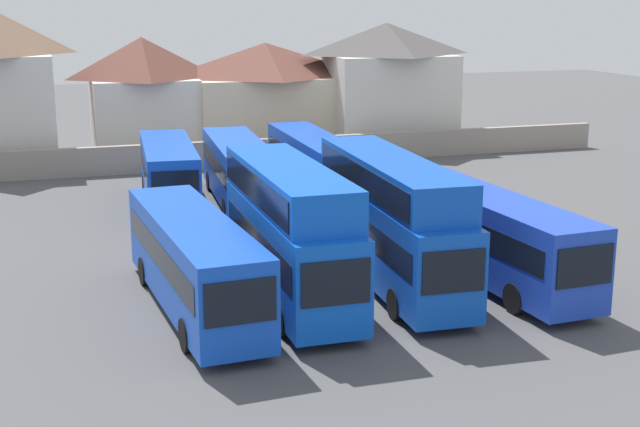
% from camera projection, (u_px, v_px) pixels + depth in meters
% --- Properties ---
extents(ground, '(140.00, 140.00, 0.00)m').
position_uv_depth(ground, '(239.00, 194.00, 50.02)').
color(ground, '#4C4C4F').
extents(depot_boundary_wall, '(56.00, 0.50, 1.80)m').
position_uv_depth(depot_boundary_wall, '(211.00, 155.00, 57.12)').
color(depot_boundary_wall, gray).
rests_on(depot_boundary_wall, ground).
extents(bus_1, '(3.18, 11.68, 3.34)m').
position_uv_depth(bus_1, '(194.00, 259.00, 31.00)').
color(bus_1, blue).
rests_on(bus_1, ground).
extents(bus_2, '(2.71, 10.50, 4.98)m').
position_uv_depth(bus_2, '(290.00, 226.00, 31.88)').
color(bus_2, blue).
rests_on(bus_2, ground).
extents(bus_3, '(2.99, 11.83, 4.92)m').
position_uv_depth(bus_3, '(391.00, 214.00, 33.72)').
color(bus_3, blue).
rests_on(bus_3, ground).
extents(bus_4, '(3.16, 11.72, 3.39)m').
position_uv_depth(bus_4, '(490.00, 233.00, 34.36)').
color(bus_4, '#1C3EBE').
rests_on(bus_4, ground).
extents(bus_5, '(3.36, 10.44, 3.39)m').
position_uv_depth(bus_5, '(169.00, 171.00, 46.48)').
color(bus_5, blue).
rests_on(bus_5, ground).
extents(bus_6, '(3.39, 11.40, 3.34)m').
position_uv_depth(bus_6, '(239.00, 168.00, 47.50)').
color(bus_6, blue).
rests_on(bus_6, ground).
extents(bus_7, '(2.75, 11.31, 3.48)m').
position_uv_depth(bus_7, '(313.00, 163.00, 48.58)').
color(bus_7, blue).
rests_on(bus_7, ground).
extents(house_terrace_centre, '(7.49, 6.52, 8.14)m').
position_uv_depth(house_terrace_centre, '(144.00, 95.00, 61.75)').
color(house_terrace_centre, silver).
rests_on(house_terrace_centre, ground).
extents(house_terrace_right, '(11.04, 7.19, 7.63)m').
position_uv_depth(house_terrace_right, '(266.00, 95.00, 64.35)').
color(house_terrace_right, beige).
rests_on(house_terrace_right, ground).
extents(house_terrace_far_right, '(9.37, 7.64, 8.99)m').
position_uv_depth(house_terrace_far_right, '(385.00, 84.00, 65.52)').
color(house_terrace_far_right, silver).
rests_on(house_terrace_far_right, ground).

